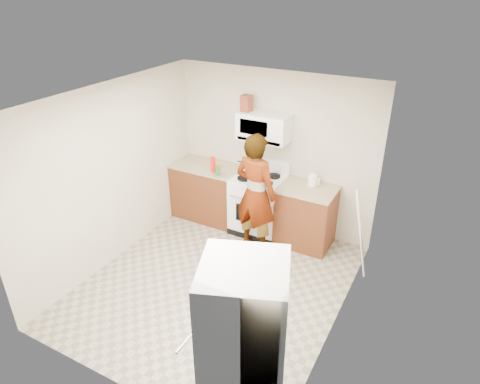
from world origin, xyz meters
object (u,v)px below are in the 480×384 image
Objects in this scene: kettle at (313,180)px; gas_range at (259,203)px; person at (256,194)px; saucepan at (253,167)px; microwave at (264,127)px; fridge at (244,347)px.

gas_range is at bearing -156.23° from kettle.
saucepan is at bearing -51.17° from person.
saucepan is at bearing 142.18° from gas_range.
microwave is 0.45× the size of fridge.
gas_range is 3.25m from fridge.
gas_range is at bearing 92.78° from fridge.
fridge reaches higher than gas_range.
microwave is 1.01m from person.
kettle is at bearing 0.38° from saucepan.
kettle is 0.64× the size of saucepan.
saucepan is at bearing 94.44° from fridge.
kettle is 0.96m from saucepan.
fridge is 10.46× the size of kettle.
microwave is at bearing -64.38° from person.
person is 7.20× the size of saucepan.
fridge is 3.14m from kettle.
gas_range is 0.66m from person.
fridge is at bearing -66.65° from kettle.
person reaches higher than kettle.
microwave is at bearing 90.00° from gas_range.
kettle is (0.80, 0.01, -0.68)m from microwave.
fridge is at bearing -66.44° from gas_range.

